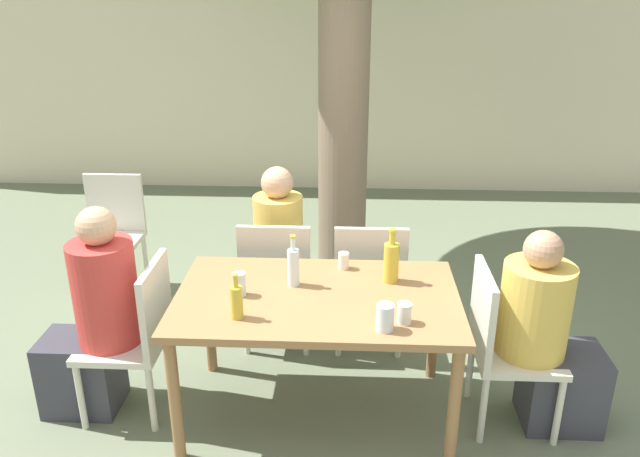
{
  "coord_description": "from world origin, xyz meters",
  "views": [
    {
      "loc": [
        0.16,
        -2.85,
        2.24
      ],
      "look_at": [
        0.0,
        0.3,
        0.99
      ],
      "focal_mm": 35.0,
      "sensor_mm": 36.0,
      "label": 1
    }
  ],
  "objects_px": {
    "person_seated_0": "(94,324)",
    "drinking_glass_2": "(404,313)",
    "dining_table_front": "(317,309)",
    "patio_chair_1": "(501,340)",
    "patio_chair_3": "(370,279)",
    "oil_cruet_2": "(391,261)",
    "drinking_glass_1": "(344,261)",
    "patio_chair_2": "(277,277)",
    "oil_cruet_0": "(237,301)",
    "person_seated_1": "(547,342)",
    "drinking_glass_3": "(239,284)",
    "person_seated_2": "(281,258)",
    "water_bottle_1": "(293,266)",
    "patio_chair_4": "(113,228)",
    "patio_chair_0": "(138,330)",
    "drinking_glass_0": "(385,317)"
  },
  "relations": [
    {
      "from": "patio_chair_0",
      "to": "person_seated_0",
      "type": "bearing_deg",
      "value": -90.0
    },
    {
      "from": "patio_chair_1",
      "to": "person_seated_1",
      "type": "relative_size",
      "value": 0.8
    },
    {
      "from": "dining_table_front",
      "to": "patio_chair_1",
      "type": "bearing_deg",
      "value": 0.0
    },
    {
      "from": "patio_chair_2",
      "to": "drinking_glass_2",
      "type": "bearing_deg",
      "value": 127.54
    },
    {
      "from": "person_seated_0",
      "to": "drinking_glass_2",
      "type": "relative_size",
      "value": 11.95
    },
    {
      "from": "patio_chair_2",
      "to": "drinking_glass_1",
      "type": "distance_m",
      "value": 0.62
    },
    {
      "from": "patio_chair_2",
      "to": "drinking_glass_3",
      "type": "bearing_deg",
      "value": 81.46
    },
    {
      "from": "dining_table_front",
      "to": "oil_cruet_0",
      "type": "distance_m",
      "value": 0.48
    },
    {
      "from": "oil_cruet_2",
      "to": "drinking_glass_1",
      "type": "bearing_deg",
      "value": 149.94
    },
    {
      "from": "person_seated_2",
      "to": "drinking_glass_0",
      "type": "xyz_separation_m",
      "value": [
        0.62,
        -1.24,
        0.28
      ]
    },
    {
      "from": "patio_chair_2",
      "to": "oil_cruet_0",
      "type": "height_order",
      "value": "oil_cruet_0"
    },
    {
      "from": "patio_chair_3",
      "to": "oil_cruet_0",
      "type": "height_order",
      "value": "oil_cruet_0"
    },
    {
      "from": "patio_chair_3",
      "to": "patio_chair_2",
      "type": "bearing_deg",
      "value": 0.0
    },
    {
      "from": "patio_chair_1",
      "to": "water_bottle_1",
      "type": "distance_m",
      "value": 1.15
    },
    {
      "from": "person_seated_0",
      "to": "water_bottle_1",
      "type": "relative_size",
      "value": 4.23
    },
    {
      "from": "patio_chair_0",
      "to": "dining_table_front",
      "type": "bearing_deg",
      "value": 90.0
    },
    {
      "from": "patio_chair_0",
      "to": "patio_chair_2",
      "type": "distance_m",
      "value": 0.95
    },
    {
      "from": "person_seated_2",
      "to": "oil_cruet_0",
      "type": "distance_m",
      "value": 1.21
    },
    {
      "from": "patio_chair_4",
      "to": "drinking_glass_3",
      "type": "distance_m",
      "value": 1.95
    },
    {
      "from": "oil_cruet_2",
      "to": "drinking_glass_0",
      "type": "height_order",
      "value": "oil_cruet_2"
    },
    {
      "from": "oil_cruet_2",
      "to": "drinking_glass_0",
      "type": "xyz_separation_m",
      "value": [
        -0.05,
        -0.51,
        -0.05
      ]
    },
    {
      "from": "drinking_glass_2",
      "to": "drinking_glass_1",
      "type": "bearing_deg",
      "value": 116.76
    },
    {
      "from": "patio_chair_2",
      "to": "person_seated_2",
      "type": "xyz_separation_m",
      "value": [
        0.0,
        0.24,
        0.02
      ]
    },
    {
      "from": "drinking_glass_3",
      "to": "patio_chair_0",
      "type": "bearing_deg",
      "value": 178.22
    },
    {
      "from": "oil_cruet_0",
      "to": "oil_cruet_2",
      "type": "xyz_separation_m",
      "value": [
        0.76,
        0.43,
        0.03
      ]
    },
    {
      "from": "patio_chair_4",
      "to": "drinking_glass_0",
      "type": "relative_size",
      "value": 6.85
    },
    {
      "from": "water_bottle_1",
      "to": "drinking_glass_1",
      "type": "height_order",
      "value": "water_bottle_1"
    },
    {
      "from": "patio_chair_1",
      "to": "drinking_glass_3",
      "type": "bearing_deg",
      "value": 90.74
    },
    {
      "from": "oil_cruet_2",
      "to": "drinking_glass_0",
      "type": "distance_m",
      "value": 0.51
    },
    {
      "from": "patio_chair_3",
      "to": "person_seated_0",
      "type": "distance_m",
      "value": 1.64
    },
    {
      "from": "patio_chair_4",
      "to": "drinking_glass_3",
      "type": "relative_size",
      "value": 7.13
    },
    {
      "from": "patio_chair_3",
      "to": "person_seated_1",
      "type": "height_order",
      "value": "person_seated_1"
    },
    {
      "from": "drinking_glass_3",
      "to": "patio_chair_4",
      "type": "bearing_deg",
      "value": 129.95
    },
    {
      "from": "patio_chair_1",
      "to": "drinking_glass_0",
      "type": "relative_size",
      "value": 6.85
    },
    {
      "from": "drinking_glass_2",
      "to": "oil_cruet_2",
      "type": "bearing_deg",
      "value": 95.17
    },
    {
      "from": "oil_cruet_0",
      "to": "patio_chair_2",
      "type": "bearing_deg",
      "value": 85.24
    },
    {
      "from": "oil_cruet_2",
      "to": "drinking_glass_3",
      "type": "height_order",
      "value": "oil_cruet_2"
    },
    {
      "from": "person_seated_0",
      "to": "person_seated_1",
      "type": "height_order",
      "value": "person_seated_0"
    },
    {
      "from": "person_seated_2",
      "to": "oil_cruet_2",
      "type": "bearing_deg",
      "value": 132.72
    },
    {
      "from": "patio_chair_4",
      "to": "drinking_glass_1",
      "type": "distance_m",
      "value": 2.12
    },
    {
      "from": "person_seated_0",
      "to": "oil_cruet_2",
      "type": "distance_m",
      "value": 1.62
    },
    {
      "from": "patio_chair_3",
      "to": "water_bottle_1",
      "type": "distance_m",
      "value": 0.79
    },
    {
      "from": "drinking_glass_0",
      "to": "drinking_glass_2",
      "type": "bearing_deg",
      "value": 36.4
    },
    {
      "from": "patio_chair_1",
      "to": "drinking_glass_3",
      "type": "distance_m",
      "value": 1.39
    },
    {
      "from": "patio_chair_4",
      "to": "drinking_glass_0",
      "type": "height_order",
      "value": "patio_chair_4"
    },
    {
      "from": "person_seated_2",
      "to": "water_bottle_1",
      "type": "distance_m",
      "value": 0.88
    },
    {
      "from": "person_seated_0",
      "to": "drinking_glass_2",
      "type": "bearing_deg",
      "value": 81.07
    },
    {
      "from": "patio_chair_0",
      "to": "patio_chair_4",
      "type": "xyz_separation_m",
      "value": [
        -0.67,
        1.46,
        0.0
      ]
    },
    {
      "from": "patio_chair_0",
      "to": "person_seated_0",
      "type": "height_order",
      "value": "person_seated_0"
    },
    {
      "from": "person_seated_1",
      "to": "drinking_glass_3",
      "type": "height_order",
      "value": "person_seated_1"
    }
  ]
}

